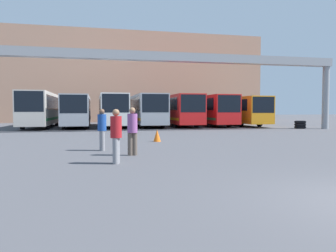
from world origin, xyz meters
name	(u,v)px	position (x,y,z in m)	size (l,w,h in m)	color
building_backdrop	(128,80)	(0.00, 47.22, 6.43)	(39.21, 12.00, 12.86)	tan
overhead_gantry	(160,64)	(0.00, 21.11, 5.38)	(31.18, 0.80, 6.33)	gray
bus_slot_0	(41,108)	(-10.34, 29.31, 1.93)	(2.46, 12.01, 3.35)	beige
bus_slot_1	(77,109)	(-6.90, 29.49, 1.78)	(2.43, 12.37, 3.08)	#999EA5
bus_slot_2	(112,109)	(-3.45, 29.41, 1.84)	(2.50, 12.22, 3.19)	silver
bus_slot_3	(146,109)	(0.00, 28.76, 1.85)	(2.61, 10.92, 3.21)	#999EA5
bus_slot_4	(177,109)	(3.45, 29.16, 1.85)	(2.57, 11.72, 3.20)	red
bus_slot_5	(208,109)	(6.90, 29.06, 1.83)	(2.46, 11.51, 3.18)	red
bus_slot_6	(236,109)	(10.34, 29.45, 1.77)	(2.47, 12.29, 3.06)	orange
pedestrian_near_left	(132,130)	(-3.79, 7.57, 0.97)	(0.38, 0.38, 1.82)	brown
pedestrian_near_center	(102,129)	(-4.89, 9.32, 0.94)	(0.37, 0.37, 1.77)	gray
pedestrian_near_right	(116,135)	(-4.51, 5.77, 0.93)	(0.37, 0.37, 1.76)	gray
traffic_cone	(157,135)	(-1.87, 12.67, 0.33)	(0.40, 0.40, 0.67)	orange
tire_stack	(300,125)	(13.34, 21.98, 0.36)	(1.04, 1.04, 0.72)	black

